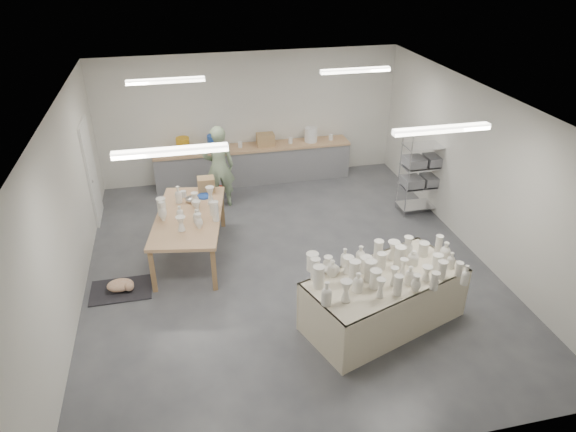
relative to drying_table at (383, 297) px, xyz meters
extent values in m
plane|color=#424449|center=(-1.06, 1.82, -0.48)|extent=(8.00, 8.00, 0.00)
cube|color=white|center=(-1.06, 1.82, 2.51)|extent=(7.00, 8.00, 0.02)
cube|color=silver|center=(-1.06, 5.82, 1.02)|extent=(7.00, 0.02, 3.00)
cube|color=silver|center=(-1.06, -2.18, 1.02)|extent=(7.00, 0.02, 3.00)
cube|color=silver|center=(-4.56, 1.82, 1.02)|extent=(0.02, 8.00, 3.00)
cube|color=silver|center=(2.44, 1.82, 1.02)|extent=(0.02, 8.00, 3.00)
cube|color=white|center=(-4.53, 4.42, 0.57)|extent=(0.05, 0.90, 2.10)
cube|color=white|center=(-2.86, 0.32, 2.46)|extent=(1.40, 0.12, 0.08)
cube|color=white|center=(0.74, 0.32, 2.46)|extent=(1.40, 0.12, 0.08)
cube|color=white|center=(-2.86, 3.82, 2.46)|extent=(1.40, 0.12, 0.08)
cube|color=white|center=(0.74, 3.82, 2.46)|extent=(1.40, 0.12, 0.08)
cube|color=#AB7C53|center=(-1.06, 5.50, 0.39)|extent=(4.60, 0.60, 0.06)
cube|color=slate|center=(-1.06, 5.50, -0.06)|extent=(4.60, 0.55, 0.84)
cylinder|color=gold|center=(-2.66, 5.50, 0.59)|extent=(0.30, 0.30, 0.34)
cylinder|color=#1E47A6|center=(-1.96, 5.50, 0.59)|extent=(0.30, 0.30, 0.34)
cylinder|color=white|center=(0.34, 5.50, 0.59)|extent=(0.30, 0.30, 0.34)
cube|color=olive|center=(-0.76, 5.50, 0.56)|extent=(0.40, 0.30, 0.28)
cylinder|color=white|center=(-3.06, 5.50, 0.49)|extent=(0.10, 0.10, 0.14)
cylinder|color=white|center=(-1.36, 5.50, 0.49)|extent=(0.10, 0.10, 0.14)
cylinder|color=white|center=(-0.16, 5.50, 0.49)|extent=(0.10, 0.10, 0.14)
cylinder|color=white|center=(0.84, 5.50, 0.49)|extent=(0.10, 0.10, 0.14)
cylinder|color=silver|center=(1.72, 3.00, 0.42)|extent=(0.02, 0.02, 1.80)
cylinder|color=silver|center=(2.56, 3.00, 0.42)|extent=(0.02, 0.02, 1.80)
cylinder|color=silver|center=(1.72, 3.44, 0.42)|extent=(0.02, 0.02, 1.80)
cylinder|color=silver|center=(2.56, 3.44, 0.42)|extent=(0.02, 0.02, 1.80)
cube|color=silver|center=(2.14, 3.22, -0.33)|extent=(0.88, 0.48, 0.02)
cube|color=silver|center=(2.14, 3.22, 0.12)|extent=(0.88, 0.48, 0.02)
cube|color=silver|center=(2.14, 3.22, 0.57)|extent=(0.88, 0.48, 0.02)
cube|color=silver|center=(2.14, 3.22, 1.02)|extent=(0.88, 0.48, 0.02)
cube|color=slate|center=(1.92, 3.22, 0.24)|extent=(0.38, 0.42, 0.18)
cube|color=slate|center=(2.36, 3.22, 0.24)|extent=(0.38, 0.42, 0.18)
cube|color=slate|center=(1.92, 3.22, 0.69)|extent=(0.38, 0.42, 0.18)
cube|color=slate|center=(2.36, 3.22, 0.69)|extent=(0.38, 0.42, 0.18)
cube|color=olive|center=(0.01, -0.01, -0.10)|extent=(2.34, 1.63, 0.75)
cube|color=#C5B498|center=(0.01, -0.01, 0.35)|extent=(2.65, 1.88, 0.03)
cube|color=#C5B498|center=(0.01, -0.56, -0.05)|extent=(2.28, 0.83, 0.85)
cube|color=#C5B498|center=(0.01, 0.54, -0.05)|extent=(2.28, 0.83, 0.85)
cube|color=#AB7C53|center=(-2.72, 2.53, 0.35)|extent=(1.52, 2.45, 0.06)
cube|color=olive|center=(-3.22, 1.45, -0.08)|extent=(0.08, 0.08, 0.80)
cube|color=olive|center=(-2.22, 1.45, -0.08)|extent=(0.08, 0.08, 0.80)
cube|color=olive|center=(-3.22, 3.60, -0.08)|extent=(0.08, 0.08, 0.80)
cube|color=olive|center=(-2.22, 3.60, -0.08)|extent=(0.08, 0.08, 0.80)
ellipsoid|color=silver|center=(-2.62, 3.05, 0.43)|extent=(0.26, 0.26, 0.12)
cylinder|color=#1E47A6|center=(-2.39, 3.19, 0.40)|extent=(0.26, 0.26, 0.03)
cylinder|color=white|center=(-2.77, 3.28, 0.44)|extent=(0.11, 0.11, 0.12)
cube|color=olive|center=(-2.32, 3.44, 0.52)|extent=(0.32, 0.26, 0.28)
cube|color=black|center=(-3.96, 1.70, -0.47)|extent=(1.00, 0.70, 0.02)
ellipsoid|color=white|center=(-3.96, 1.70, -0.36)|extent=(0.46, 0.33, 0.19)
sphere|color=white|center=(-3.81, 1.60, -0.35)|extent=(0.16, 0.16, 0.16)
imported|color=#92AA83|center=(-1.97, 4.42, 0.44)|extent=(0.69, 0.47, 1.83)
cylinder|color=#A82818|center=(-1.97, 4.69, -0.20)|extent=(0.39, 0.39, 0.04)
cylinder|color=silver|center=(-1.86, 4.74, -0.34)|extent=(0.02, 0.02, 0.26)
cylinder|color=silver|center=(-2.07, 4.78, -0.34)|extent=(0.02, 0.02, 0.26)
cylinder|color=silver|center=(-2.00, 4.57, -0.34)|extent=(0.02, 0.02, 0.26)
camera|label=1|loc=(-2.76, -5.69, 4.78)|focal=32.00mm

